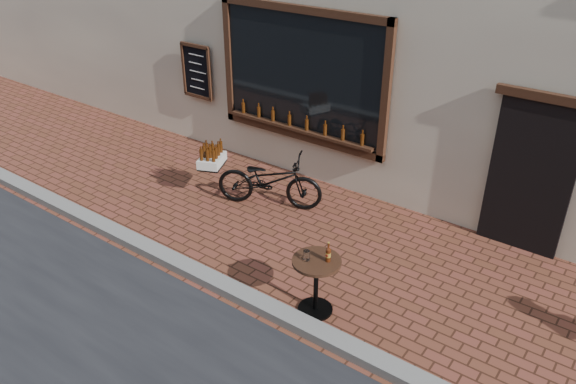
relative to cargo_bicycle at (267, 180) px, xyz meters
The scene contains 4 objects.
ground 2.90m from the cargo_bicycle, 52.70° to the right, with size 90.00×90.00×0.00m, color brown.
kerb 2.73m from the cargo_bicycle, 50.13° to the right, with size 90.00×0.25×0.12m, color slate.
cargo_bicycle is the anchor object (origin of this frame).
bistro_table 2.68m from the cargo_bicycle, 39.50° to the right, with size 0.59×0.59×1.01m.
Camera 1 is at (3.22, -3.97, 4.62)m, focal length 35.00 mm.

